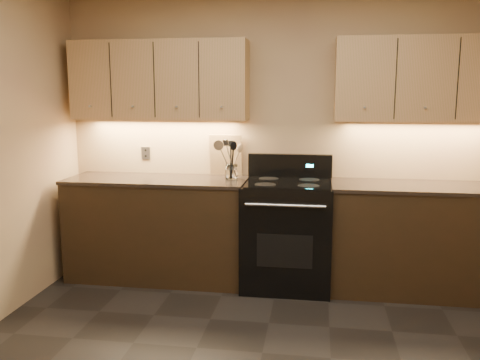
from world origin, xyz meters
name	(u,v)px	position (x,y,z in m)	size (l,w,h in m)	color
wall_back	(282,136)	(0.00, 2.00, 1.30)	(4.00, 0.04, 2.60)	tan
counter_left	(158,228)	(-1.10, 1.70, 0.47)	(1.62, 0.62, 0.93)	black
counter_right	(417,239)	(1.18, 1.70, 0.47)	(1.46, 0.62, 0.93)	black
stove	(287,233)	(0.08, 1.68, 0.48)	(0.76, 0.68, 1.14)	black
upper_cab_left	(159,80)	(-1.10, 1.85, 1.80)	(1.60, 0.30, 0.70)	tan
upper_cab_right	(423,79)	(1.18, 1.85, 1.80)	(1.44, 0.30, 0.70)	tan
outlet_plate	(146,153)	(-1.30, 1.99, 1.12)	(0.09, 0.01, 0.12)	#B2B5BA
utensil_crock	(231,172)	(-0.43, 1.75, 0.99)	(0.14, 0.14, 0.13)	white
cutting_board	(226,155)	(-0.52, 1.96, 1.12)	(0.30, 0.02, 0.38)	tan
wooden_spoon	(229,160)	(-0.44, 1.74, 1.10)	(0.06, 0.06, 0.31)	tan
black_spoon	(231,158)	(-0.43, 1.76, 1.12)	(0.06, 0.06, 0.34)	black
black_turner	(231,159)	(-0.43, 1.72, 1.12)	(0.08, 0.08, 0.34)	black
steel_spatula	(235,157)	(-0.40, 1.76, 1.13)	(0.08, 0.08, 0.37)	silver
steel_skimmer	(233,159)	(-0.41, 1.74, 1.12)	(0.09, 0.09, 0.34)	silver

